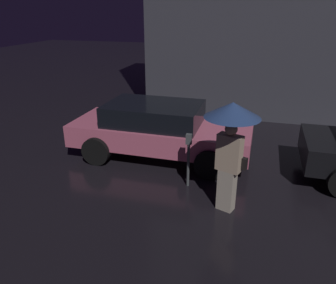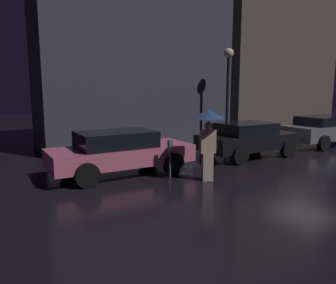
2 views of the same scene
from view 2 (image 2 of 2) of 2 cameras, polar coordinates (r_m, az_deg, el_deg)
ground_plane at (r=14.50m, az=23.12°, el=-2.41°), size 60.00×60.00×0.00m
building_facade_left at (r=16.58m, az=-5.49°, el=17.67°), size 9.43×3.00×10.37m
building_facade_right at (r=22.32m, az=17.91°, el=14.17°), size 8.41×3.00×9.67m
parked_car_pink at (r=10.62m, az=-8.36°, el=-1.59°), size 4.59×2.02×1.42m
parked_car_black at (r=13.64m, az=13.71°, el=0.61°), size 4.18×2.04×1.40m
parked_car_grey at (r=17.67m, az=25.52°, el=1.96°), size 4.45×2.06×1.44m
pedestrian_with_umbrella at (r=9.72m, az=7.01°, el=2.72°), size 1.00×1.00×2.15m
parking_meter at (r=9.91m, az=0.34°, el=-2.30°), size 0.12×0.10×1.22m
street_lamp_near at (r=16.08m, az=10.41°, el=11.34°), size 0.47×0.47×4.63m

